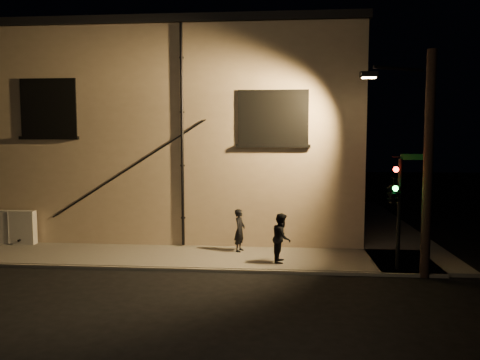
# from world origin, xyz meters

# --- Properties ---
(ground) EXTENTS (90.00, 90.00, 0.00)m
(ground) POSITION_xyz_m (0.00, 0.00, 0.00)
(ground) COLOR black
(sidewalk) EXTENTS (21.00, 16.00, 0.12)m
(sidewalk) POSITION_xyz_m (1.22, 4.39, 0.06)
(sidewalk) COLOR #605B56
(sidewalk) RESTS_ON ground
(building) EXTENTS (16.20, 12.23, 8.80)m
(building) POSITION_xyz_m (-3.00, 8.99, 4.40)
(building) COLOR tan
(building) RESTS_ON ground
(utility_cabinet) EXTENTS (1.99, 0.33, 1.31)m
(utility_cabinet) POSITION_xyz_m (-8.58, 2.70, 0.77)
(utility_cabinet) COLOR beige
(utility_cabinet) RESTS_ON sidewalk
(pedestrian_a) EXTENTS (0.49, 0.63, 1.54)m
(pedestrian_a) POSITION_xyz_m (0.43, 2.26, 0.89)
(pedestrian_a) COLOR black
(pedestrian_a) RESTS_ON sidewalk
(pedestrian_b) EXTENTS (0.70, 0.85, 1.64)m
(pedestrian_b) POSITION_xyz_m (1.94, 0.90, 0.94)
(pedestrian_b) COLOR black
(pedestrian_b) RESTS_ON sidewalk
(traffic_signal) EXTENTS (1.16, 2.10, 3.62)m
(traffic_signal) POSITION_xyz_m (5.37, 0.24, 2.56)
(traffic_signal) COLOR black
(traffic_signal) RESTS_ON sidewalk
(streetlamp_pole) EXTENTS (2.02, 1.38, 6.83)m
(streetlamp_pole) POSITION_xyz_m (6.17, 0.01, 3.65)
(streetlamp_pole) COLOR black
(streetlamp_pole) RESTS_ON ground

